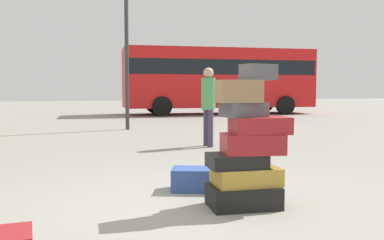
# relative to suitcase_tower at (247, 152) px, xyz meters

# --- Properties ---
(ground_plane) EXTENTS (80.00, 80.00, 0.00)m
(ground_plane) POSITION_rel_suitcase_tower_xyz_m (-0.50, 0.15, -0.58)
(ground_plane) COLOR gray
(suitcase_tower) EXTENTS (0.88, 0.55, 1.50)m
(suitcase_tower) POSITION_rel_suitcase_tower_xyz_m (0.00, 0.00, 0.00)
(suitcase_tower) COLOR black
(suitcase_tower) RESTS_ON ground
(suitcase_navy_left_side) EXTENTS (0.84, 0.62, 0.27)m
(suitcase_navy_left_side) POSITION_rel_suitcase_tower_xyz_m (-0.21, 0.80, -0.45)
(suitcase_navy_left_side) COLOR #334F99
(suitcase_navy_left_side) RESTS_ON ground
(person_tourist_with_camera) EXTENTS (0.30, 0.34, 1.69)m
(person_tourist_with_camera) POSITION_rel_suitcase_tower_xyz_m (1.18, 4.50, 0.42)
(person_tourist_with_camera) COLOR #3F334C
(person_tourist_with_camera) RESTS_ON ground
(parked_bus) EXTENTS (9.37, 3.29, 3.15)m
(parked_bus) POSITION_rel_suitcase_tower_xyz_m (5.62, 15.50, 1.25)
(parked_bus) COLOR red
(parked_bus) RESTS_ON ground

